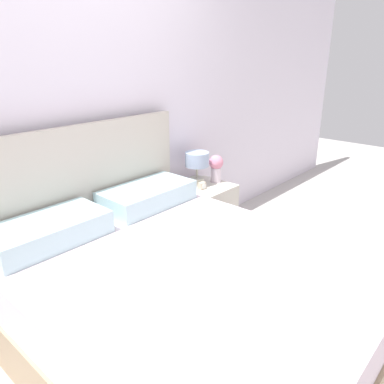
{
  "coord_description": "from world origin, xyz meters",
  "views": [
    {
      "loc": [
        -1.29,
        -2.18,
        1.63
      ],
      "look_at": [
        0.54,
        -0.54,
        0.71
      ],
      "focal_mm": 35.0,
      "sensor_mm": 36.0,
      "label": 1
    }
  ],
  "objects_px": {
    "nightstand": "(206,214)",
    "alarm_clock": "(202,186)",
    "table_lamp": "(197,163)",
    "flower_vase": "(216,167)",
    "bed": "(177,296)"
  },
  "relations": [
    {
      "from": "bed",
      "to": "alarm_clock",
      "type": "bearing_deg",
      "value": 33.63
    },
    {
      "from": "bed",
      "to": "alarm_clock",
      "type": "distance_m",
      "value": 1.23
    },
    {
      "from": "bed",
      "to": "flower_vase",
      "type": "xyz_separation_m",
      "value": [
        1.24,
        0.7,
        0.36
      ]
    },
    {
      "from": "bed",
      "to": "alarm_clock",
      "type": "xyz_separation_m",
      "value": [
        1.0,
        0.67,
        0.25
      ]
    },
    {
      "from": "flower_vase",
      "to": "nightstand",
      "type": "bearing_deg",
      "value": -176.42
    },
    {
      "from": "bed",
      "to": "nightstand",
      "type": "distance_m",
      "value": 1.29
    },
    {
      "from": "table_lamp",
      "to": "flower_vase",
      "type": "distance_m",
      "value": 0.2
    },
    {
      "from": "flower_vase",
      "to": "alarm_clock",
      "type": "bearing_deg",
      "value": -171.24
    },
    {
      "from": "nightstand",
      "to": "alarm_clock",
      "type": "xyz_separation_m",
      "value": [
        -0.08,
        -0.03,
        0.3
      ]
    },
    {
      "from": "nightstand",
      "to": "table_lamp",
      "type": "xyz_separation_m",
      "value": [
        -0.03,
        0.08,
        0.46
      ]
    },
    {
      "from": "nightstand",
      "to": "flower_vase",
      "type": "distance_m",
      "value": 0.43
    },
    {
      "from": "bed",
      "to": "alarm_clock",
      "type": "relative_size",
      "value": 31.07
    },
    {
      "from": "bed",
      "to": "alarm_clock",
      "type": "height_order",
      "value": "bed"
    },
    {
      "from": "table_lamp",
      "to": "alarm_clock",
      "type": "distance_m",
      "value": 0.2
    },
    {
      "from": "flower_vase",
      "to": "bed",
      "type": "bearing_deg",
      "value": -150.36
    }
  ]
}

